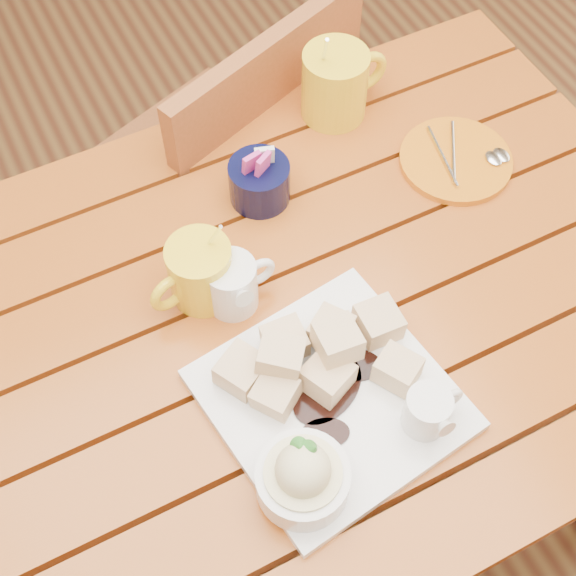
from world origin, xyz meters
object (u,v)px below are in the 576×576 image
table (275,356)px  coffee_mug_right (337,83)px  coffee_mug_left (199,272)px  chair_far (232,173)px  dessert_plate (326,410)px  orange_saucer (457,160)px

table → coffee_mug_right: (0.26, 0.30, 0.17)m
coffee_mug_left → chair_far: size_ratio=0.16×
table → coffee_mug_right: size_ratio=7.09×
dessert_plate → coffee_mug_left: (-0.06, 0.24, 0.02)m
coffee_mug_right → dessert_plate: bearing=-122.8°
chair_far → table: bearing=53.7°
coffee_mug_right → chair_far: bearing=121.9°
table → coffee_mug_left: coffee_mug_left is taller
orange_saucer → chair_far: (-0.23, 0.35, -0.27)m
table → coffee_mug_right: 0.43m
coffee_mug_left → orange_saucer: (0.44, 0.04, -0.04)m
orange_saucer → chair_far: size_ratio=0.19×
chair_far → orange_saucer: bearing=103.4°
dessert_plate → coffee_mug_left: coffee_mug_left is taller
coffee_mug_right → orange_saucer: 0.22m
coffee_mug_right → orange_saucer: bearing=-60.8°
orange_saucer → chair_far: bearing=123.2°
coffee_mug_left → dessert_plate: bearing=-89.3°
table → coffee_mug_left: 0.19m
coffee_mug_left → coffee_mug_right: (0.32, 0.22, 0.01)m
table → dessert_plate: dessert_plate is taller
coffee_mug_left → coffee_mug_right: 0.39m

